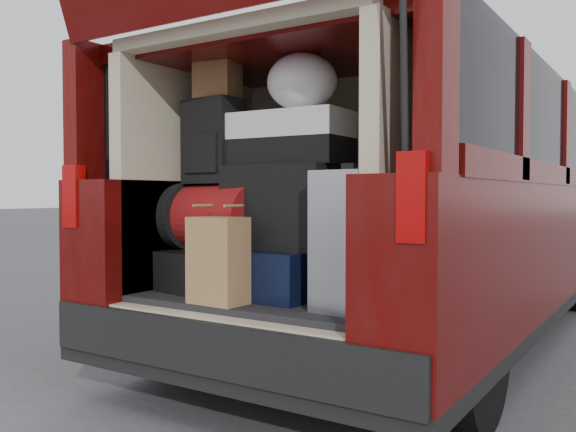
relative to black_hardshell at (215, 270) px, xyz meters
The scene contains 13 objects.
ground 0.76m from the black_hardshell, 20.03° to the right, with size 80.00×80.00×0.00m, color #3C3C3F.
minivan 1.78m from the black_hardshell, 77.83° to the left, with size 1.90×5.35×2.77m.
load_floor 0.55m from the black_hardshell, 20.66° to the left, with size 1.24×1.05×0.55m, color black.
black_hardshell is the anchor object (origin of this frame).
navy_hardshell 0.40m from the black_hardshell, ahead, with size 0.42×0.51×0.22m, color black.
silver_roller 0.87m from the black_hardshell, ahead, with size 0.24×0.38×0.58m, color white.
kraft_bag 0.42m from the black_hardshell, 48.36° to the right, with size 0.25×0.16×0.38m, color #9D7547.
red_duffel 0.27m from the black_hardshell, ahead, with size 0.51×0.34×0.34m, color maroon.
black_soft_case 0.51m from the black_hardshell, ahead, with size 0.55×0.33×0.39m, color black.
backpack 0.65m from the black_hardshell, 150.54° to the left, with size 0.30×0.18×0.42m, color black.
twotone_duffel 0.76m from the black_hardshell, 11.16° to the left, with size 0.56×0.29×0.25m, color silver.
grocery_sack_lower 0.95m from the black_hardshell, 32.03° to the left, with size 0.20×0.16×0.18m, color brown.
plastic_bag_center 1.02m from the black_hardshell, ahead, with size 0.34×0.31×0.27m, color white.
Camera 1 is at (1.60, -2.23, 1.03)m, focal length 38.00 mm.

